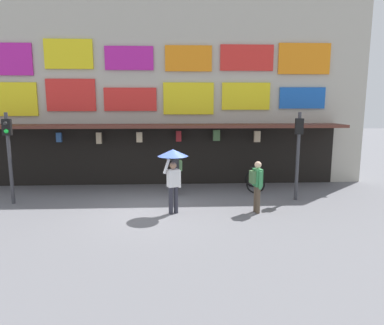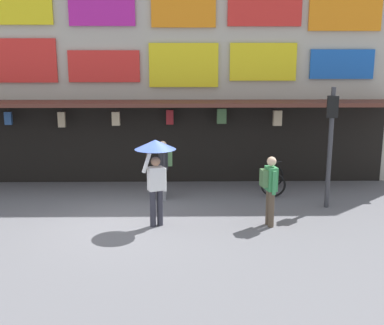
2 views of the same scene
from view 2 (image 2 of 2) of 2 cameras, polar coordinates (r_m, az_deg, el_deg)
The scene contains 7 objects.
ground_plane at distance 11.48m, azimuth -7.21°, elevation -7.36°, with size 80.00×80.00×0.00m, color slate.
shopfront at distance 15.36m, azimuth -5.74°, elevation 12.70°, with size 18.00×2.60×8.00m.
traffic_light_far at distance 12.65m, azimuth 16.68°, elevation 4.05°, with size 0.33×0.35×3.20m.
bicycle_parked at distance 14.13m, azimuth 9.83°, elevation -2.01°, with size 0.89×1.26×1.05m.
pedestrian_with_umbrella at distance 10.79m, azimuth -4.49°, elevation 0.50°, with size 0.96×0.96×2.08m.
pedestrian_in_yellow at distance 13.06m, azimuth -3.47°, elevation -0.36°, with size 0.41×0.52×1.68m.
pedestrian_in_blue at distance 11.07m, azimuth 9.50°, elevation -2.84°, with size 0.40×0.52×1.68m.
Camera 2 is at (1.26, -10.74, 3.85)m, focal length 43.54 mm.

